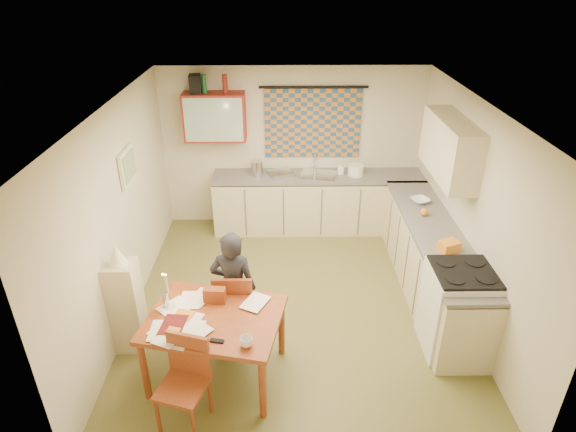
{
  "coord_description": "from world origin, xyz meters",
  "views": [
    {
      "loc": [
        -0.17,
        -4.85,
        3.78
      ],
      "look_at": [
        -0.1,
        0.2,
        1.13
      ],
      "focal_mm": 30.0,
      "sensor_mm": 36.0,
      "label": 1
    }
  ],
  "objects_px": {
    "chair_far": "(236,318)",
    "shelf_stand": "(127,306)",
    "person": "(234,288)",
    "counter_right": "(430,261)",
    "dining_table": "(217,346)",
    "counter_back": "(320,203)",
    "stove": "(457,310)"
  },
  "relations": [
    {
      "from": "chair_far",
      "to": "shelf_stand",
      "type": "relative_size",
      "value": 0.86
    },
    {
      "from": "chair_far",
      "to": "person",
      "type": "bearing_deg",
      "value": -65.74
    },
    {
      "from": "counter_right",
      "to": "chair_far",
      "type": "height_order",
      "value": "chair_far"
    },
    {
      "from": "counter_right",
      "to": "dining_table",
      "type": "height_order",
      "value": "counter_right"
    },
    {
      "from": "counter_back",
      "to": "dining_table",
      "type": "distance_m",
      "value": 3.36
    },
    {
      "from": "dining_table",
      "to": "chair_far",
      "type": "distance_m",
      "value": 0.56
    },
    {
      "from": "counter_back",
      "to": "shelf_stand",
      "type": "relative_size",
      "value": 3.05
    },
    {
      "from": "counter_back",
      "to": "dining_table",
      "type": "xyz_separation_m",
      "value": [
        -1.27,
        -3.12,
        -0.07
      ]
    },
    {
      "from": "chair_far",
      "to": "shelf_stand",
      "type": "bearing_deg",
      "value": 5.58
    },
    {
      "from": "stove",
      "to": "shelf_stand",
      "type": "xyz_separation_m",
      "value": [
        -3.54,
        0.06,
        0.04
      ]
    },
    {
      "from": "chair_far",
      "to": "stove",
      "type": "bearing_deg",
      "value": 176.98
    },
    {
      "from": "counter_right",
      "to": "chair_far",
      "type": "relative_size",
      "value": 3.17
    },
    {
      "from": "dining_table",
      "to": "chair_far",
      "type": "xyz_separation_m",
      "value": [
        0.15,
        0.53,
        -0.09
      ]
    },
    {
      "from": "dining_table",
      "to": "chair_far",
      "type": "relative_size",
      "value": 1.56
    },
    {
      "from": "stove",
      "to": "chair_far",
      "type": "height_order",
      "value": "stove"
    },
    {
      "from": "counter_back",
      "to": "chair_far",
      "type": "distance_m",
      "value": 2.82
    },
    {
      "from": "stove",
      "to": "person",
      "type": "bearing_deg",
      "value": 175.78
    },
    {
      "from": "person",
      "to": "chair_far",
      "type": "bearing_deg",
      "value": 121.93
    },
    {
      "from": "counter_back",
      "to": "person",
      "type": "distance_m",
      "value": 2.81
    },
    {
      "from": "dining_table",
      "to": "person",
      "type": "xyz_separation_m",
      "value": [
        0.14,
        0.55,
        0.31
      ]
    },
    {
      "from": "stove",
      "to": "chair_far",
      "type": "relative_size",
      "value": 1.09
    },
    {
      "from": "dining_table",
      "to": "person",
      "type": "relative_size",
      "value": 1.06
    },
    {
      "from": "counter_right",
      "to": "stove",
      "type": "bearing_deg",
      "value": -90.0
    },
    {
      "from": "counter_right",
      "to": "shelf_stand",
      "type": "xyz_separation_m",
      "value": [
        -3.54,
        -0.97,
        0.09
      ]
    },
    {
      "from": "person",
      "to": "shelf_stand",
      "type": "distance_m",
      "value": 1.16
    },
    {
      "from": "counter_right",
      "to": "person",
      "type": "distance_m",
      "value": 2.56
    },
    {
      "from": "dining_table",
      "to": "person",
      "type": "bearing_deg",
      "value": 87.75
    },
    {
      "from": "chair_far",
      "to": "shelf_stand",
      "type": "distance_m",
      "value": 1.18
    },
    {
      "from": "stove",
      "to": "counter_back",
      "type": "bearing_deg",
      "value": 114.88
    },
    {
      "from": "stove",
      "to": "shelf_stand",
      "type": "bearing_deg",
      "value": 178.98
    },
    {
      "from": "stove",
      "to": "dining_table",
      "type": "bearing_deg",
      "value": -171.61
    },
    {
      "from": "stove",
      "to": "dining_table",
      "type": "distance_m",
      "value": 2.57
    }
  ]
}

